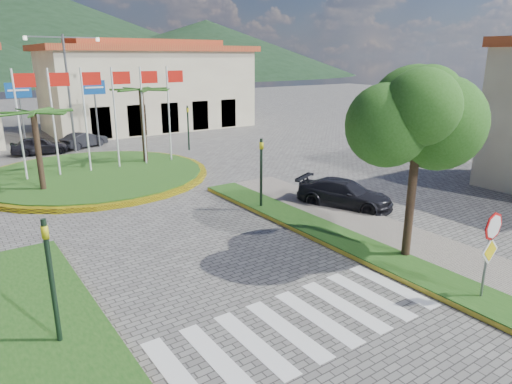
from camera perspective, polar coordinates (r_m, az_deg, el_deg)
sidewalk_right at (r=15.38m, az=28.28°, el=-10.52°), size 4.00×28.00×0.15m
verge_right at (r=14.39m, az=26.03°, el=-11.98°), size 1.60×28.00×0.18m
median_left at (r=11.69m, az=-29.24°, el=-19.45°), size 5.00×14.00×0.18m
crosswalk at (r=12.16m, az=5.38°, el=-16.16°), size 8.00×3.00×0.01m
roundabout_island at (r=27.35m, az=-19.61°, el=2.10°), size 12.70×12.70×6.00m
stop_sign at (r=13.78m, az=27.26°, el=-5.63°), size 0.80×0.11×2.65m
deciduous_tree at (r=15.07m, az=19.87°, el=10.33°), size 3.60×3.60×6.80m
traffic_light_left at (r=11.33m, az=-24.30°, el=-9.08°), size 0.15×0.18×3.20m
traffic_light_right at (r=19.86m, az=0.65°, el=3.12°), size 0.15×0.18×3.20m
traffic_light_far at (r=33.49m, az=-8.49°, el=8.47°), size 0.18×0.15×3.20m
direction_sign_west at (r=35.15m, az=-27.40°, el=9.81°), size 1.60×0.14×5.20m
direction_sign_east at (r=36.16m, az=-19.46°, el=10.85°), size 1.60×0.14×5.20m
street_lamp_centre at (r=34.66m, az=-22.40°, el=11.95°), size 4.80×0.16×8.00m
building_right at (r=45.03m, az=-13.29°, el=12.77°), size 19.08×9.54×8.05m
hill_far_mid at (r=165.38m, az=-28.66°, el=17.60°), size 180.00×180.00×30.00m
hill_far_east at (r=158.54m, az=-6.14°, el=17.38°), size 120.00×120.00×18.00m
car_dark_a at (r=35.26m, az=-25.43°, el=5.30°), size 3.90×2.05×1.27m
car_dark_b at (r=36.67m, az=-20.66°, el=6.12°), size 3.67×2.47×1.14m
car_side_right at (r=20.90m, az=11.02°, el=-0.23°), size 3.37×4.66×1.25m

